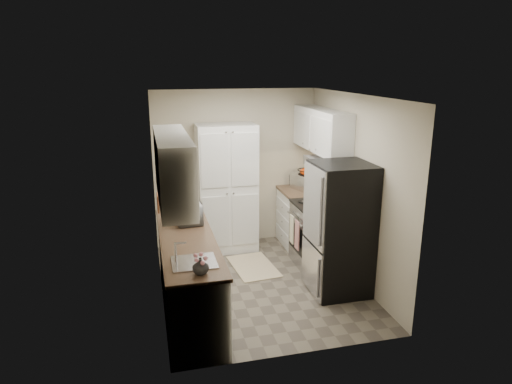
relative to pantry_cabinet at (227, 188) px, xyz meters
The scene contains 16 objects.
ground 1.66m from the pantry_cabinet, 81.35° to the right, with size 3.20×3.20×0.00m, color #665B4C.
room_shell 1.48m from the pantry_cabinet, 82.18° to the right, with size 2.64×3.24×2.52m.
pantry_cabinet is the anchor object (origin of this frame).
base_cabinet_left 2.00m from the pantry_cabinet, 114.36° to the right, with size 0.60×2.30×0.88m, color white.
countertop_left 1.92m from the pantry_cabinet, 114.36° to the right, with size 0.63×2.33×0.04m, color brown.
base_cabinet_right 1.32m from the pantry_cabinet, ahead, with size 0.60×0.80×0.88m, color white.
countertop_right 1.20m from the pantry_cabinet, ahead, with size 0.63×0.83×0.04m, color brown.
electric_range 1.58m from the pantry_cabinet, 38.22° to the right, with size 0.71×0.78×1.13m.
refrigerator 2.07m from the pantry_cabinet, 56.54° to the right, with size 0.70×0.72×1.70m, color #B7B7BC.
microwave 1.39m from the pantry_cabinet, 120.72° to the right, with size 0.47×0.32×0.26m, color #B5B6BA.
wine_bottle 1.25m from the pantry_cabinet, 128.08° to the right, with size 0.08×0.08×0.30m, color black.
flower_vase 2.83m from the pantry_cabinet, 105.47° to the right, with size 0.16×0.16×0.17m, color white.
cutting_board 1.06m from the pantry_cabinet, 128.26° to the right, with size 0.02×0.23×0.29m, color #528B3A.
toaster_oven 1.29m from the pantry_cabinet, ahead, with size 0.34×0.44×0.25m, color silver.
fruit_basket 1.30m from the pantry_cabinet, ahead, with size 0.28×0.28×0.12m, color #FF4509, non-canonical shape.
kitchen_mat 1.29m from the pantry_cabinet, 73.46° to the right, with size 0.57×0.92×0.01m, color beige.
Camera 1 is at (-1.40, -5.43, 2.87)m, focal length 32.00 mm.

